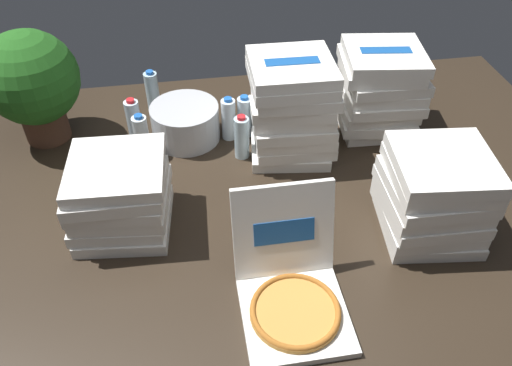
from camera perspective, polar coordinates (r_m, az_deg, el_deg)
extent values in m
cube|color=#2D2319|center=(2.09, -0.07, -4.94)|extent=(3.20, 2.40, 0.02)
cube|color=white|center=(1.80, 4.33, -14.44)|extent=(0.36, 0.36, 0.03)
cylinder|color=#C6893D|center=(1.78, 4.37, -14.02)|extent=(0.31, 0.31, 0.02)
torus|color=#A96324|center=(1.77, 4.38, -13.86)|extent=(0.31, 0.31, 0.02)
cube|color=white|center=(1.79, 3.07, -5.24)|extent=(0.36, 0.12, 0.35)
cube|color=#19519E|center=(1.78, 3.15, -5.44)|extent=(0.21, 0.03, 0.09)
cube|color=white|center=(2.68, 12.95, 6.84)|extent=(0.37, 0.37, 0.05)
cube|color=#19519E|center=(2.67, 13.04, 7.32)|extent=(0.23, 0.08, 0.00)
cube|color=white|center=(2.63, 12.94, 7.51)|extent=(0.40, 0.40, 0.05)
cube|color=#19519E|center=(2.62, 13.03, 8.00)|extent=(0.24, 0.09, 0.00)
cube|color=white|center=(2.62, 12.98, 8.62)|extent=(0.37, 0.37, 0.05)
cube|color=#19519E|center=(2.60, 13.07, 9.12)|extent=(0.23, 0.07, 0.00)
cube|color=white|center=(2.58, 13.60, 9.37)|extent=(0.38, 0.38, 0.05)
cube|color=white|center=(2.57, 13.77, 10.50)|extent=(0.39, 0.39, 0.05)
cube|color=#19519E|center=(2.56, 13.87, 11.02)|extent=(0.24, 0.09, 0.00)
cube|color=white|center=(2.54, 13.98, 11.44)|extent=(0.37, 0.37, 0.05)
cube|color=white|center=(2.52, 13.60, 12.53)|extent=(0.40, 0.40, 0.05)
cube|color=white|center=(2.50, 14.11, 13.53)|extent=(0.40, 0.40, 0.05)
cube|color=#19519E|center=(2.49, 14.21, 14.08)|extent=(0.24, 0.09, 0.00)
cube|color=white|center=(2.45, 3.68, 4.25)|extent=(0.40, 0.40, 0.05)
cube|color=#19519E|center=(2.43, 3.70, 4.75)|extent=(0.24, 0.09, 0.00)
cube|color=white|center=(2.42, 4.02, 5.24)|extent=(0.37, 0.37, 0.05)
cube|color=#19519E|center=(2.41, 4.05, 5.76)|extent=(0.23, 0.08, 0.00)
cube|color=white|center=(2.39, 4.10, 6.25)|extent=(0.38, 0.38, 0.05)
cube|color=white|center=(2.36, 3.95, 7.18)|extent=(0.37, 0.37, 0.05)
cube|color=#19519E|center=(2.34, 3.98, 7.73)|extent=(0.23, 0.08, 0.00)
cube|color=white|center=(2.34, 3.99, 8.44)|extent=(0.39, 0.39, 0.05)
cube|color=white|center=(2.31, 3.97, 9.46)|extent=(0.40, 0.40, 0.05)
cube|color=#19519E|center=(2.30, 4.00, 10.03)|extent=(0.24, 0.09, 0.00)
cube|color=white|center=(2.28, 4.35, 10.45)|extent=(0.38, 0.38, 0.05)
cube|color=white|center=(2.25, 3.93, 11.52)|extent=(0.36, 0.36, 0.05)
cube|color=#19519E|center=(2.24, 3.96, 12.11)|extent=(0.23, 0.07, 0.00)
cube|color=white|center=(2.23, 4.00, 12.70)|extent=(0.37, 0.37, 0.05)
cube|color=#19519E|center=(2.22, 4.04, 13.31)|extent=(0.23, 0.07, 0.00)
cube|color=white|center=(2.16, 18.40, -4.33)|extent=(0.39, 0.39, 0.05)
cube|color=white|center=(2.13, 18.39, -3.34)|extent=(0.38, 0.38, 0.05)
cube|color=white|center=(2.09, 18.73, -2.40)|extent=(0.37, 0.37, 0.05)
cube|color=#19519E|center=(2.07, 18.89, -1.86)|extent=(0.23, 0.07, 0.00)
cube|color=white|center=(2.06, 18.86, -1.23)|extent=(0.37, 0.37, 0.05)
cube|color=#19519E|center=(2.04, 19.02, -0.68)|extent=(0.23, 0.07, 0.00)
cube|color=white|center=(2.03, 19.32, -0.28)|extent=(0.37, 0.37, 0.05)
cube|color=white|center=(2.00, 19.72, 0.96)|extent=(0.39, 0.39, 0.05)
cube|color=#19519E|center=(1.99, 19.90, 1.56)|extent=(0.24, 0.09, 0.00)
cube|color=white|center=(1.97, 20.13, 2.06)|extent=(0.39, 0.39, 0.05)
cube|color=white|center=(2.13, -14.26, -3.97)|extent=(0.39, 0.39, 0.05)
cube|color=white|center=(2.11, -14.74, -2.81)|extent=(0.39, 0.39, 0.05)
cube|color=#19519E|center=(2.09, -14.86, -2.28)|extent=(0.24, 0.09, 0.00)
cube|color=white|center=(2.07, -14.58, -1.73)|extent=(0.39, 0.39, 0.05)
cube|color=#19519E|center=(2.06, -14.71, -1.18)|extent=(0.24, 0.09, 0.00)
cube|color=white|center=(2.04, -15.00, -0.75)|extent=(0.39, 0.39, 0.05)
cube|color=#19519E|center=(2.02, -15.13, -0.19)|extent=(0.24, 0.09, 0.00)
cube|color=white|center=(2.00, -15.44, 0.18)|extent=(0.36, 0.36, 0.05)
cube|color=white|center=(1.98, -15.29, 1.50)|extent=(0.37, 0.37, 0.05)
cylinder|color=#B7BABF|center=(2.51, -7.82, 6.65)|extent=(0.33, 0.33, 0.17)
cylinder|color=silver|center=(2.49, -1.28, 7.27)|extent=(0.07, 0.07, 0.21)
cylinder|color=blue|center=(2.43, -1.32, 9.44)|extent=(0.04, 0.04, 0.02)
cylinder|color=white|center=(2.42, -12.53, 5.02)|extent=(0.07, 0.07, 0.21)
cylinder|color=blue|center=(2.36, -12.92, 7.19)|extent=(0.04, 0.04, 0.02)
cylinder|color=silver|center=(2.36, -1.59, 5.04)|extent=(0.07, 0.07, 0.21)
cylinder|color=red|center=(2.29, -1.64, 7.27)|extent=(0.04, 0.04, 0.02)
cylinder|color=white|center=(2.48, -3.05, 7.05)|extent=(0.07, 0.07, 0.21)
cylinder|color=blue|center=(2.42, -3.15, 9.22)|extent=(0.04, 0.04, 0.02)
cylinder|color=silver|center=(2.74, -11.40, 9.89)|extent=(0.07, 0.07, 0.21)
cylinder|color=blue|center=(2.69, -11.72, 11.91)|extent=(0.04, 0.04, 0.02)
cylinder|color=silver|center=(2.54, -13.37, 6.74)|extent=(0.07, 0.07, 0.21)
cylinder|color=red|center=(2.48, -13.76, 8.85)|extent=(0.04, 0.04, 0.02)
cylinder|color=#513323|center=(2.70, -22.23, 6.04)|extent=(0.21, 0.21, 0.14)
sphere|color=#205A1A|center=(2.57, -23.68, 10.65)|extent=(0.43, 0.43, 0.43)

